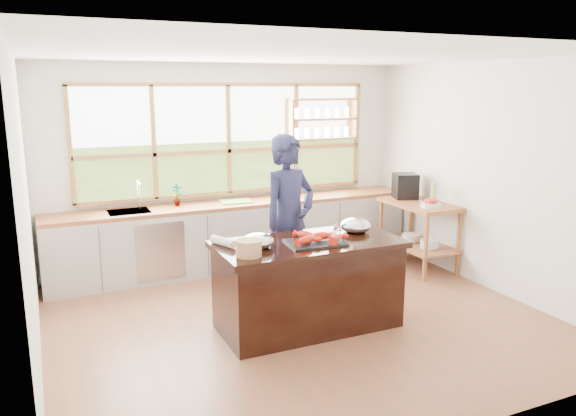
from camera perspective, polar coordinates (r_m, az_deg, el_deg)
ground_plane at (r=6.03m, az=1.16°, el=-11.20°), size 5.00×5.00×0.00m
room_shell at (r=6.05m, az=-0.67°, el=6.09°), size 5.02×4.52×2.71m
back_counter at (r=7.58m, az=-5.30°, el=-2.68°), size 4.90×0.63×0.90m
right_shelf_unit at (r=7.67m, az=13.16°, el=-1.62°), size 0.62×1.10×0.90m
island at (r=5.70m, az=2.06°, el=-7.73°), size 1.85×0.90×0.90m
cook at (r=6.16m, az=0.12°, el=-1.35°), size 0.80×0.65×1.90m
potted_plant at (r=7.30m, az=-11.26°, el=1.35°), size 0.18×0.15×0.30m
cutting_board at (r=7.48m, az=-5.30°, el=0.68°), size 0.43×0.35×0.01m
espresso_machine at (r=7.84m, az=11.83°, el=2.22°), size 0.39×0.40×0.34m
wine_bottle at (r=7.45m, az=14.57°, el=1.40°), size 0.08×0.08×0.30m
fruit_bowl at (r=7.35m, az=14.31°, el=0.42°), size 0.25×0.25×0.11m
slate_board at (r=5.50m, az=2.80°, el=-3.51°), size 0.59×0.46×0.02m
lobster_pile at (r=5.49m, az=3.02°, el=-3.00°), size 0.52×0.44×0.08m
mixing_bowl_left at (r=5.33m, az=-3.06°, el=-3.38°), size 0.31×0.31×0.15m
mixing_bowl_right at (r=5.94m, az=6.88°, el=-1.79°), size 0.33×0.33×0.16m
wine_glass at (r=5.36m, az=5.03°, el=-2.27°), size 0.08×0.08×0.22m
wicker_basket at (r=5.08m, az=-4.01°, el=-4.08°), size 0.24×0.24×0.15m
parchment_roll at (r=5.44m, az=-6.62°, el=-3.41°), size 0.19×0.31×0.08m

